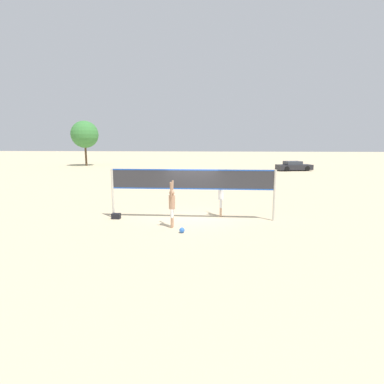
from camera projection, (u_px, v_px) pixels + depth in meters
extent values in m
plane|color=#C6B28C|center=(192.00, 219.00, 14.79)|extent=(200.00, 200.00, 0.00)
cylinder|color=beige|center=(113.00, 193.00, 14.87)|extent=(0.11, 0.11, 2.47)
cylinder|color=beige|center=(274.00, 196.00, 14.30)|extent=(0.11, 0.11, 2.47)
cube|color=#2D2D33|center=(192.00, 179.00, 14.46)|extent=(7.80, 0.02, 0.98)
cube|color=#1E4CB2|center=(192.00, 170.00, 14.39)|extent=(7.80, 0.03, 0.06)
cube|color=#1E4CB2|center=(192.00, 189.00, 14.54)|extent=(7.80, 0.03, 0.06)
cylinder|color=tan|center=(172.00, 223.00, 13.23)|extent=(0.11, 0.11, 0.47)
cylinder|color=white|center=(172.00, 213.00, 13.16)|extent=(0.12, 0.12, 0.38)
cylinder|color=tan|center=(172.00, 222.00, 13.43)|extent=(0.11, 0.11, 0.47)
cylinder|color=white|center=(172.00, 212.00, 13.36)|extent=(0.12, 0.12, 0.38)
cylinder|color=tan|center=(172.00, 202.00, 13.18)|extent=(0.28, 0.28, 0.60)
sphere|color=tan|center=(172.00, 193.00, 13.11)|extent=(0.23, 0.23, 0.23)
cylinder|color=tan|center=(171.00, 190.00, 12.84)|extent=(0.08, 0.22, 0.67)
cylinder|color=tan|center=(173.00, 188.00, 13.31)|extent=(0.08, 0.22, 0.67)
cylinder|color=tan|center=(221.00, 211.00, 15.38)|extent=(0.11, 0.11, 0.47)
cylinder|color=white|center=(221.00, 203.00, 15.31)|extent=(0.12, 0.12, 0.39)
cylinder|color=tan|center=(221.00, 212.00, 15.18)|extent=(0.11, 0.11, 0.47)
cylinder|color=white|center=(221.00, 204.00, 15.11)|extent=(0.12, 0.12, 0.39)
cylinder|color=white|center=(221.00, 194.00, 15.13)|extent=(0.28, 0.28, 0.61)
sphere|color=tan|center=(221.00, 186.00, 15.06)|extent=(0.24, 0.24, 0.24)
cylinder|color=tan|center=(221.00, 181.00, 15.26)|extent=(0.08, 0.22, 0.68)
cylinder|color=tan|center=(221.00, 183.00, 14.79)|extent=(0.08, 0.22, 0.68)
sphere|color=blue|center=(182.00, 230.00, 12.55)|extent=(0.23, 0.23, 0.23)
cube|color=black|center=(116.00, 216.00, 14.83)|extent=(0.42, 0.28, 0.27)
cube|color=#232328|center=(294.00, 167.00, 39.20)|extent=(4.80, 2.70, 0.66)
cube|color=#2D333D|center=(293.00, 163.00, 39.07)|extent=(2.34, 2.00, 0.46)
cylinder|color=black|center=(301.00, 168.00, 40.23)|extent=(0.67, 0.36, 0.64)
cylinder|color=black|center=(307.00, 169.00, 38.64)|extent=(0.67, 0.36, 0.64)
cylinder|color=black|center=(281.00, 168.00, 39.80)|extent=(0.67, 0.36, 0.64)
cylinder|color=black|center=(287.00, 169.00, 38.21)|extent=(0.67, 0.36, 0.64)
cylinder|color=#4C3823|center=(86.00, 154.00, 46.83)|extent=(0.31, 0.31, 3.72)
sphere|color=#387A38|center=(85.00, 134.00, 46.33)|extent=(4.16, 4.16, 4.16)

